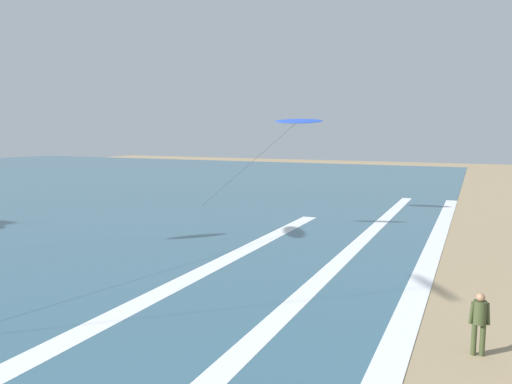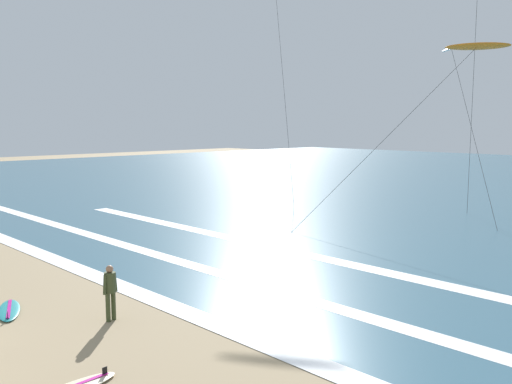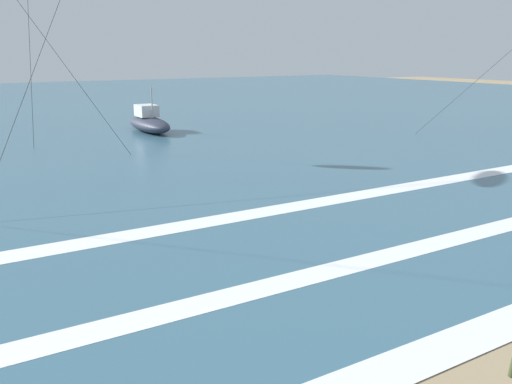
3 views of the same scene
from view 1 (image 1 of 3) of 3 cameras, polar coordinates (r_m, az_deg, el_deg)
name	(u,v)px [view 1 (image 1 of 3)]	position (r m, az deg, el deg)	size (l,w,h in m)	color
wave_foam_shoreline	(399,339)	(14.13, 16.41, -16.20)	(57.96, 0.84, 0.01)	white
wave_foam_mid_break	(285,312)	(15.42, 3.46, -13.88)	(56.64, 0.74, 0.01)	white
wave_foam_outer_break	(131,308)	(16.20, -14.51, -13.05)	(36.04, 0.89, 0.01)	white
surfer_background_far	(479,318)	(13.55, 24.75, -13.31)	(0.32, 0.52, 1.60)	#384223
kite_blue_low_near	(298,122)	(32.25, 4.96, 8.25)	(1.51, 9.61, 6.45)	blue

